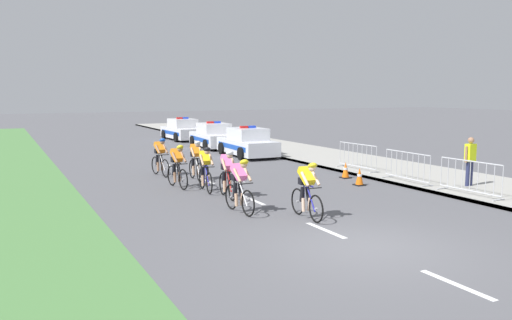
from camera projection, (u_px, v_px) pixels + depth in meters
name	position (u px, v px, depth m)	size (l,w,h in m)	color
ground_plane	(365.00, 246.00, 11.22)	(160.00, 160.00, 0.00)	#56565B
sidewalk_slab	(317.00, 155.00, 27.16)	(4.47, 60.00, 0.12)	#A3A099
kerb_edge	(281.00, 157.00, 26.20)	(0.16, 60.00, 0.13)	#9E9E99
lane_markings_centre	(252.00, 200.00, 16.08)	(0.14, 17.60, 0.01)	white
cyclist_lead	(307.00, 189.00, 13.60)	(0.43, 1.72, 1.56)	black
cyclist_second	(240.00, 185.00, 14.24)	(0.43, 1.72, 1.56)	black
cyclist_third	(227.00, 173.00, 16.27)	(0.45, 1.72, 1.56)	black
cyclist_fourth	(205.00, 168.00, 17.34)	(0.46, 1.72, 1.56)	black
cyclist_fifth	(177.00, 165.00, 18.02)	(0.45, 1.72, 1.56)	black
cyclist_sixth	(196.00, 160.00, 19.56)	(0.43, 1.72, 1.56)	black
cyclist_seventh	(160.00, 156.00, 20.61)	(0.46, 1.72, 1.56)	black
police_car_nearest	(247.00, 143.00, 27.01)	(2.14, 4.47, 1.59)	silver
police_car_second	(213.00, 136.00, 31.17)	(2.22, 4.51, 1.59)	white
police_car_third	(182.00, 130.00, 36.31)	(2.05, 4.43, 1.59)	white
crowd_barrier_front	(470.00, 178.00, 16.28)	(0.56, 2.32, 1.07)	#B7BABF
crowd_barrier_middle	(407.00, 167.00, 18.62)	(0.58, 2.32, 1.07)	#B7BABF
crowd_barrier_rear	(357.00, 157.00, 21.63)	(0.60, 2.32, 1.07)	#B7BABF
traffic_cone_near	(346.00, 170.00, 20.14)	(0.36, 0.36, 0.64)	black
traffic_cone_mid	(360.00, 177.00, 18.55)	(0.36, 0.36, 0.64)	black
spectator_closest	(470.00, 158.00, 17.71)	(0.53, 0.26, 1.68)	#23284C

